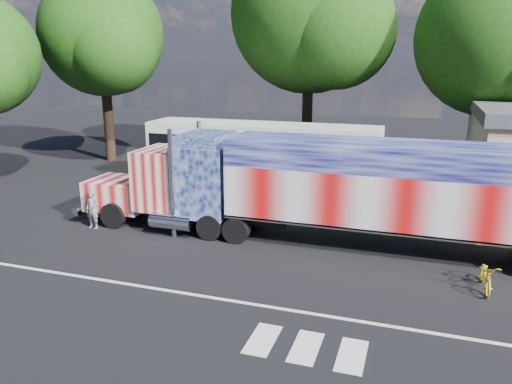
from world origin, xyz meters
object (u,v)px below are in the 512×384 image
(woman, at_px, (92,210))
(bicycle, at_px, (486,276))
(tree_ne_a, at_px, (498,39))
(semi_truck, at_px, (338,188))
(tree_nw_a, at_px, (103,35))
(tree_n_mid, at_px, (312,14))
(coach_bus, at_px, (262,156))

(woman, xyz_separation_m, bicycle, (15.98, -1.09, -0.37))
(bicycle, height_order, tree_ne_a, tree_ne_a)
(semi_truck, xyz_separation_m, bicycle, (5.38, -2.58, -1.88))
(tree_ne_a, height_order, tree_nw_a, tree_nw_a)
(semi_truck, distance_m, tree_nw_a, 22.90)
(woman, distance_m, tree_nw_a, 17.40)
(tree_n_mid, distance_m, tree_ne_a, 11.29)
(bicycle, bearing_deg, tree_n_mid, 117.99)
(woman, relative_size, bicycle, 0.93)
(bicycle, height_order, tree_n_mid, tree_n_mid)
(tree_ne_a, distance_m, tree_nw_a, 25.11)
(semi_truck, relative_size, woman, 12.54)
(semi_truck, distance_m, tree_n_mid, 16.86)
(tree_n_mid, xyz_separation_m, tree_ne_a, (10.94, -2.17, -1.73))
(coach_bus, distance_m, woman, 10.09)
(woman, distance_m, tree_ne_a, 23.17)
(tree_ne_a, bearing_deg, coach_bus, -157.36)
(woman, bearing_deg, semi_truck, 9.67)
(semi_truck, xyz_separation_m, tree_nw_a, (-18.55, 11.75, 6.50))
(semi_truck, relative_size, tree_nw_a, 1.64)
(tree_n_mid, bearing_deg, tree_ne_a, -11.22)
(semi_truck, bearing_deg, tree_n_mid, 107.03)
(semi_truck, relative_size, tree_ne_a, 1.69)
(woman, bearing_deg, tree_nw_a, 122.66)
(woman, distance_m, bicycle, 16.02)
(tree_ne_a, bearing_deg, semi_truck, -118.33)
(semi_truck, xyz_separation_m, tree_ne_a, (6.55, 12.16, 6.01))
(woman, height_order, bicycle, woman)
(coach_bus, bearing_deg, bicycle, -41.80)
(bicycle, relative_size, tree_ne_a, 0.14)
(coach_bus, distance_m, tree_n_mid, 10.91)
(semi_truck, bearing_deg, bicycle, -25.58)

